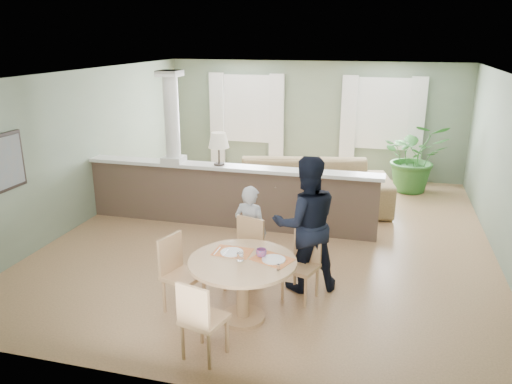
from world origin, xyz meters
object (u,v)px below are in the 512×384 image
(child_person, at_px, (250,231))
(man_person, at_px, (306,224))
(chair_far_man, at_px, (303,261))
(chair_side, at_px, (178,270))
(chair_near, at_px, (200,317))
(sofa, at_px, (304,187))
(chair_far_boy, at_px, (246,250))
(houseplant, at_px, (415,157))
(dining_table, at_px, (243,272))

(child_person, bearing_deg, man_person, -179.78)
(chair_far_man, relative_size, chair_side, 0.94)
(chair_far_man, distance_m, chair_near, 1.79)
(sofa, distance_m, chair_far_man, 3.37)
(chair_far_boy, distance_m, chair_side, 1.00)
(houseplant, xyz_separation_m, chair_near, (-2.34, -6.76, -0.26))
(chair_far_boy, bearing_deg, chair_side, -113.26)
(sofa, distance_m, man_person, 3.15)
(houseplant, bearing_deg, chair_near, -109.09)
(child_person, bearing_deg, houseplant, -104.46)
(dining_table, xyz_separation_m, chair_far_man, (0.59, 0.72, -0.12))
(chair_side, bearing_deg, chair_far_boy, -22.46)
(dining_table, bearing_deg, chair_far_man, 50.50)
(sofa, xyz_separation_m, child_person, (-0.28, -2.91, 0.19))
(chair_near, bearing_deg, houseplant, -94.17)
(houseplant, relative_size, chair_far_boy, 1.59)
(chair_far_boy, relative_size, chair_far_man, 1.06)
(dining_table, bearing_deg, houseplant, 70.04)
(dining_table, bearing_deg, man_person, 59.42)
(chair_near, height_order, man_person, man_person)
(sofa, bearing_deg, houseplant, 29.47)
(houseplant, height_order, chair_far_boy, houseplant)
(houseplant, relative_size, chair_near, 1.67)
(houseplant, bearing_deg, man_person, -107.66)
(sofa, bearing_deg, dining_table, -102.75)
(dining_table, distance_m, chair_far_boy, 0.82)
(dining_table, relative_size, chair_near, 1.40)
(dining_table, distance_m, chair_side, 0.84)
(chair_far_man, distance_m, child_person, 0.93)
(chair_far_man, height_order, child_person, child_person)
(chair_side, bearing_deg, sofa, 4.93)
(chair_side, relative_size, man_person, 0.52)
(sofa, relative_size, houseplant, 2.13)
(chair_far_man, height_order, chair_near, chair_near)
(dining_table, xyz_separation_m, chair_far_boy, (-0.20, 0.79, -0.09))
(sofa, relative_size, dining_table, 2.55)
(dining_table, relative_size, chair_far_man, 1.42)
(sofa, height_order, houseplant, houseplant)
(sofa, xyz_separation_m, chair_near, (-0.26, -4.93, 0.03))
(chair_far_man, xyz_separation_m, chair_near, (-0.80, -1.60, 0.01))
(man_person, bearing_deg, chair_far_boy, -9.60)
(sofa, bearing_deg, chair_side, -114.44)
(chair_side, relative_size, child_person, 0.72)
(houseplant, bearing_deg, child_person, -116.47)
(chair_side, bearing_deg, dining_table, -74.18)
(chair_side, bearing_deg, houseplant, -9.49)
(chair_far_boy, relative_size, chair_near, 1.05)
(chair_side, xyz_separation_m, child_person, (0.61, 1.11, 0.14))
(houseplant, xyz_separation_m, dining_table, (-2.14, -5.88, -0.15))
(man_person, bearing_deg, dining_table, 36.47)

